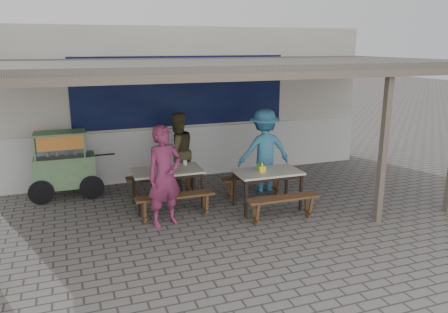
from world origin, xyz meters
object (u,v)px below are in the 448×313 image
table_left (167,173)px  bench_left_wall (161,180)px  bench_left_street (175,201)px  patron_street_side (165,176)px  patron_right_table (264,150)px  condiment_jar (185,162)px  vendor_cart (64,162)px  patron_wall_side (177,152)px  table_right (268,175)px  tissue_box (262,169)px  donation_box (260,166)px  bench_right_street (283,203)px  bench_right_wall (254,182)px  condiment_bowl (161,168)px

table_left → bench_left_wall: size_ratio=0.94×
bench_left_street → patron_street_side: (-0.23, -0.22, 0.56)m
patron_right_table → condiment_jar: (-1.76, -0.01, -0.10)m
bench_left_street → vendor_cart: bearing=134.9°
vendor_cart → patron_right_table: bearing=-13.7°
patron_wall_side → table_right: bearing=110.0°
tissue_box → donation_box: 0.20m
bench_left_street → condiment_jar: condiment_jar is taller
patron_wall_side → donation_box: bearing=112.0°
bench_left_street → condiment_jar: 1.09m
table_right → table_left: bearing=158.2°
bench_left_street → bench_left_wall: bearing=90.0°
patron_street_side → tissue_box: bearing=-12.4°
bench_left_wall → vendor_cart: vendor_cart is taller
vendor_cart → patron_wall_side: bearing=-7.2°
bench_right_street → tissue_box: bearing=100.1°
vendor_cart → patron_street_side: (1.63, -2.14, 0.14)m
patron_street_side → table_left: bearing=58.8°
patron_right_table → bench_right_street: bearing=79.4°
bench_right_street → patron_wall_side: bearing=120.1°
bench_left_wall → condiment_jar: (0.42, -0.41, 0.46)m
bench_left_wall → condiment_jar: condiment_jar is taller
bench_right_street → tissue_box: tissue_box is taller
vendor_cart → patron_wall_side: (2.32, -0.31, 0.10)m
patron_wall_side → bench_right_wall: bearing=124.4°
bench_right_wall → donation_box: bearing=-98.7°
patron_street_side → tissue_box: patron_street_side is taller
patron_right_table → vendor_cart: bearing=-11.1°
table_right → patron_street_side: bearing=-175.7°
patron_street_side → donation_box: patron_street_side is taller
patron_street_side → bench_left_street: bearing=28.1°
vendor_cart → patron_street_side: patron_street_side is taller
patron_street_side → bench_right_wall: bearing=5.2°
bench_left_street → patron_wall_side: (0.46, 1.61, 0.51)m
bench_right_street → bench_right_wall: (0.03, 1.35, 0.00)m
bench_left_street → condiment_bowl: size_ratio=7.04×
table_right → donation_box: 0.25m
table_left → bench_right_wall: bearing=-1.8°
vendor_cart → condiment_jar: (2.29, -1.03, 0.05)m
patron_wall_side → condiment_bowl: 1.08m
table_right → patron_right_table: bearing=69.7°
bench_left_street → tissue_box: (1.68, -0.10, 0.47)m
table_right → bench_right_wall: size_ratio=0.93×
table_right → patron_wall_side: patron_wall_side is taller
table_right → bench_right_wall: table_right is taller
tissue_box → condiment_jar: bearing=141.4°
bench_right_street → donation_box: 0.99m
donation_box → vendor_cart: bearing=153.0°
donation_box → tissue_box: bearing=-104.9°
patron_right_table → patron_wall_side: bearing=-19.2°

